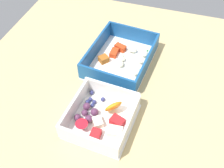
# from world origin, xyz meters

# --- Properties ---
(table_surface) EXTENTS (0.80, 0.80, 0.02)m
(table_surface) POSITION_xyz_m (0.00, 0.00, 0.01)
(table_surface) COLOR tan
(table_surface) RESTS_ON ground
(pasta_container) EXTENTS (0.22, 0.18, 0.05)m
(pasta_container) POSITION_xyz_m (0.09, 0.01, 0.04)
(pasta_container) COLOR white
(pasta_container) RESTS_ON table_surface
(fruit_bowl) EXTENTS (0.16, 0.15, 0.05)m
(fruit_bowl) POSITION_xyz_m (-0.12, 0.00, 0.04)
(fruit_bowl) COLOR white
(fruit_bowl) RESTS_ON table_surface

